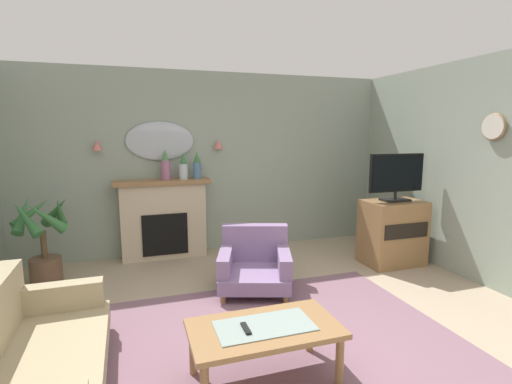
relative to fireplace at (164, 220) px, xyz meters
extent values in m
cube|color=tan|center=(0.75, -2.82, -0.62)|extent=(6.64, 6.99, 0.10)
cube|color=#93A393|center=(0.75, 0.22, 0.80)|extent=(6.64, 0.10, 2.73)
cube|color=#7F5B6B|center=(0.75, -2.62, -0.56)|extent=(3.20, 2.40, 0.01)
cube|color=beige|center=(0.00, 0.01, -0.02)|extent=(1.20, 0.28, 1.10)
cube|color=black|center=(0.00, -0.09, -0.19)|extent=(0.64, 0.12, 0.60)
cube|color=olive|center=(0.00, -0.01, 0.56)|extent=(1.36, 0.36, 0.06)
cylinder|color=#9E6084|center=(0.05, -0.03, 0.73)|extent=(0.13, 0.13, 0.28)
cone|color=#4C8447|center=(0.05, -0.03, 0.95)|extent=(0.10, 0.10, 0.16)
cylinder|color=silver|center=(0.30, -0.03, 0.70)|extent=(0.13, 0.13, 0.22)
cone|color=#38753D|center=(0.30, -0.03, 0.89)|extent=(0.10, 0.10, 0.16)
cylinder|color=#4C7093|center=(0.50, -0.03, 0.71)|extent=(0.12, 0.12, 0.23)
cone|color=#38753D|center=(0.50, -0.03, 0.90)|extent=(0.10, 0.10, 0.16)
ellipsoid|color=#B2BCC6|center=(0.00, 0.14, 1.14)|extent=(0.96, 0.06, 0.56)
cone|color=#D17066|center=(-0.85, 0.09, 1.09)|extent=(0.14, 0.14, 0.14)
cone|color=#D17066|center=(0.85, 0.09, 1.09)|extent=(0.14, 0.14, 0.14)
cylinder|color=silver|center=(3.52, -2.25, 1.33)|extent=(0.04, 0.28, 0.28)
torus|color=olive|center=(3.52, -2.25, 1.33)|extent=(0.03, 0.31, 0.31)
cube|color=olive|center=(0.46, -3.12, -0.15)|extent=(1.10, 0.60, 0.04)
cube|color=#8C9E99|center=(0.46, -3.12, -0.13)|extent=(0.72, 0.36, 0.01)
cylinder|color=olive|center=(0.95, -3.36, -0.37)|extent=(0.06, 0.06, 0.40)
cylinder|color=olive|center=(-0.03, -2.88, -0.37)|extent=(0.06, 0.06, 0.40)
cylinder|color=olive|center=(0.95, -2.88, -0.37)|extent=(0.06, 0.06, 0.40)
cube|color=black|center=(0.31, -3.14, -0.12)|extent=(0.04, 0.16, 0.02)
cube|color=tan|center=(-1.07, -2.79, -0.38)|extent=(0.87, 1.71, 0.18)
cube|color=tan|center=(-1.09, -2.01, -0.17)|extent=(0.76, 0.17, 0.24)
cylinder|color=olive|center=(-0.74, -2.02, -0.52)|extent=(0.07, 0.07, 0.10)
cylinder|color=olive|center=(-1.42, -2.03, -0.52)|extent=(0.07, 0.07, 0.10)
cube|color=gray|center=(0.89, -1.56, -0.39)|extent=(1.01, 1.01, 0.16)
cube|color=gray|center=(1.00, -1.24, -0.09)|extent=(0.81, 0.41, 0.45)
cube|color=gray|center=(0.57, -1.45, -0.20)|extent=(0.36, 0.73, 0.22)
cube|color=gray|center=(1.21, -1.67, -0.20)|extent=(0.36, 0.73, 0.22)
cylinder|color=olive|center=(0.46, -1.77, -0.52)|extent=(0.06, 0.06, 0.10)
cylinder|color=olive|center=(1.11, -1.99, -0.52)|extent=(0.06, 0.06, 0.10)
cylinder|color=olive|center=(0.68, -1.13, -0.52)|extent=(0.06, 0.06, 0.10)
cylinder|color=olive|center=(1.32, -1.34, -0.52)|extent=(0.06, 0.06, 0.10)
cube|color=olive|center=(3.01, -1.27, -0.12)|extent=(0.80, 0.56, 0.90)
cube|color=black|center=(3.01, -1.55, -0.03)|extent=(0.68, 0.02, 0.20)
cube|color=black|center=(3.01, -1.29, 0.34)|extent=(0.36, 0.24, 0.03)
cylinder|color=black|center=(3.01, -1.29, 0.41)|extent=(0.04, 0.04, 0.10)
cube|color=black|center=(3.01, -1.29, 0.72)|extent=(0.84, 0.04, 0.52)
cube|color=black|center=(3.01, -1.31, 0.72)|extent=(0.80, 0.01, 0.48)
cylinder|color=brown|center=(-1.47, -0.53, -0.41)|extent=(0.36, 0.36, 0.32)
cylinder|color=brown|center=(-1.47, -0.53, -0.08)|extent=(0.07, 0.07, 0.34)
cone|color=#38753D|center=(-1.27, -0.52, 0.29)|extent=(0.16, 0.44, 0.48)
cone|color=#38753D|center=(-1.34, -0.38, 0.29)|extent=(0.44, 0.41, 0.44)
cone|color=#38753D|center=(-1.61, -0.37, 0.29)|extent=(0.47, 0.44, 0.38)
cone|color=#38753D|center=(-1.67, -0.49, 0.29)|extent=(0.21, 0.47, 0.46)
cone|color=#38753D|center=(-1.60, -0.69, 0.29)|extent=(0.44, 0.39, 0.46)
cone|color=#38753D|center=(-1.38, -0.71, 0.29)|extent=(0.48, 0.33, 0.45)
camera|label=1|loc=(-0.40, -5.54, 1.27)|focal=26.46mm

